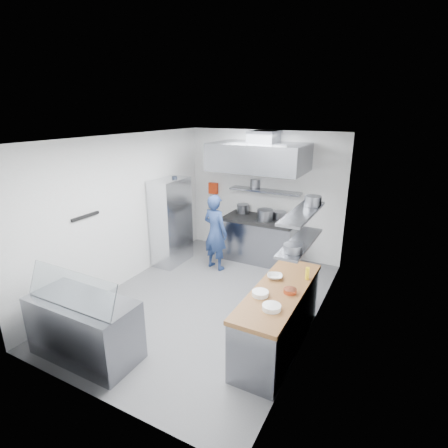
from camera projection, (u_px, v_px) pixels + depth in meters
The scene contains 35 objects.
floor at pixel (208, 300), 6.17m from camera, with size 5.00×5.00×0.00m, color #4D4D50.
ceiling at pixel (206, 138), 5.29m from camera, with size 5.00×5.00×0.00m, color silver.
wall_back at pixel (263, 194), 7.83m from camera, with size 3.60×0.02×2.80m, color white.
wall_front at pixel (86, 293), 3.62m from camera, with size 3.60×0.02×2.80m, color white.
wall_left at pixel (124, 211), 6.52m from camera, with size 5.00×0.02×2.80m, color white.
wall_right at pixel (317, 244), 4.93m from camera, with size 5.00×0.02×2.80m, color white.
gas_range at pixel (259, 240), 7.75m from camera, with size 1.60×0.80×0.90m, color gray.
cooktop at pixel (260, 219), 7.60m from camera, with size 1.57×0.78×0.06m, color black.
stock_pot_left at pixel (243, 209), 7.96m from camera, with size 0.27×0.27×0.20m, color slate.
stock_pot_mid at pixel (265, 215), 7.40m from camera, with size 0.34×0.34×0.24m, color slate.
stock_pot_right at pixel (279, 215), 7.54m from camera, with size 0.28×0.28×0.16m, color slate.
over_range_shelf at pixel (265, 191), 7.61m from camera, with size 1.60×0.30×0.04m, color gray.
shelf_pot_a at pixel (255, 183), 7.85m from camera, with size 0.24×0.24×0.18m, color slate.
extractor_hood at pixel (259, 157), 7.02m from camera, with size 1.90×1.15×0.55m, color gray.
hood_duct at pixel (264, 137), 7.09m from camera, with size 0.55×0.55×0.24m, color slate.
red_firebox at pixel (213, 188), 8.32m from camera, with size 0.22×0.10×0.26m, color red.
chef at pixel (215, 232), 7.20m from camera, with size 0.58×0.38×1.60m, color navy.
wire_rack at pixel (171, 222), 7.46m from camera, with size 0.50×0.90×1.85m, color silver.
rack_bin_a at pixel (170, 228), 7.46m from camera, with size 0.18×0.22×0.20m, color white.
rack_bin_b at pixel (177, 202), 7.53m from camera, with size 0.13×0.16×0.15m, color yellow.
rack_jar at pixel (175, 181), 7.27m from camera, with size 0.11×0.11×0.18m, color black.
knife_strip at pixel (85, 216), 5.71m from camera, with size 0.04×0.55×0.05m, color black.
prep_counter_base at pixel (278, 319), 4.88m from camera, with size 0.62×2.00×0.84m, color gray.
prep_counter_top at pixel (280, 291), 4.74m from camera, with size 0.65×2.04×0.06m, color olive.
plate_stack_a at pixel (272, 307), 4.24m from camera, with size 0.23×0.23×0.06m, color white.
plate_stack_b at pixel (260, 293), 4.55m from camera, with size 0.22×0.22×0.06m, color white.
copper_pan at pixel (290, 291), 4.62m from camera, with size 0.17×0.17×0.06m, color #C75C38.
squeeze_bottle at pixel (307, 273), 4.97m from camera, with size 0.06×0.06×0.18m, color yellow.
mixing_bowl at pixel (275, 277), 5.02m from camera, with size 0.22×0.22×0.05m, color white.
wall_shelf_lower at pixel (300, 243), 4.72m from camera, with size 0.30×1.30×0.04m, color gray.
wall_shelf_upper at pixel (303, 213), 4.59m from camera, with size 0.30×1.30×0.04m, color gray.
shelf_pot_c at pixel (293, 248), 4.34m from camera, with size 0.24×0.24×0.10m, color slate.
shelf_pot_d at pixel (313, 201), 4.82m from camera, with size 0.23×0.23×0.14m, color slate.
display_case at pixel (85, 328), 4.68m from camera, with size 1.50×0.70×0.85m, color gray.
display_glass at pixel (71, 289), 4.38m from camera, with size 1.47×0.02×0.45m, color silver.
Camera 1 is at (2.77, -4.68, 3.22)m, focal length 28.00 mm.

